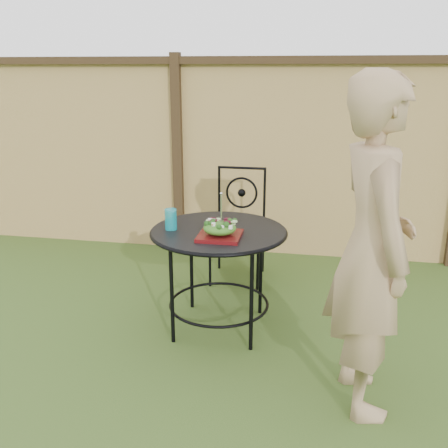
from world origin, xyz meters
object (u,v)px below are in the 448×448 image
object	(u,v)px
patio_chair	(239,222)
diner	(372,249)
salad_plate	(220,236)
patio_table	(219,249)

from	to	relation	value
patio_chair	diner	world-z (taller)	diner
patio_chair	salad_plate	bearing A→B (deg)	-87.63
patio_table	diner	world-z (taller)	diner
patio_table	salad_plate	size ratio (longest dim) A/B	3.42
diner	salad_plate	xyz separation A→B (m)	(-0.88, 0.49, -0.14)
patio_chair	salad_plate	xyz separation A→B (m)	(0.04, -1.08, 0.23)
patio_chair	diner	bearing A→B (deg)	-59.48
patio_table	salad_plate	xyz separation A→B (m)	(0.04, -0.16, 0.15)
patio_chair	diner	xyz separation A→B (m)	(0.92, -1.57, 0.38)
patio_table	patio_chair	distance (m)	0.92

